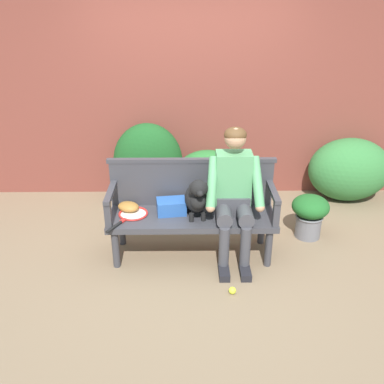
{
  "coord_description": "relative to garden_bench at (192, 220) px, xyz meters",
  "views": [
    {
      "loc": [
        -0.05,
        -3.75,
        2.48
      ],
      "look_at": [
        0.0,
        0.0,
        0.7
      ],
      "focal_mm": 40.66,
      "sensor_mm": 36.0,
      "label": 1
    }
  ],
  "objects": [
    {
      "name": "potted_plant",
      "position": [
        1.27,
        0.33,
        -0.11
      ],
      "size": [
        0.4,
        0.4,
        0.48
      ],
      "color": "slate",
      "rests_on": "ground"
    },
    {
      "name": "bench_armrest_left_end",
      "position": [
        -0.78,
        -0.09,
        0.26
      ],
      "size": [
        0.06,
        0.54,
        0.28
      ],
      "color": "#38383D",
      "rests_on": "garden_bench"
    },
    {
      "name": "garden_bench",
      "position": [
        0.0,
        0.0,
        0.0
      ],
      "size": [
        1.63,
        0.54,
        0.45
      ],
      "color": "#38383D",
      "rests_on": "ground"
    },
    {
      "name": "hedge_bush_far_left",
      "position": [
        0.21,
        1.3,
        -0.07
      ],
      "size": [
        0.83,
        0.52,
        0.64
      ],
      "primitive_type": "ellipsoid",
      "color": "#286B2D",
      "rests_on": "ground"
    },
    {
      "name": "bench_backrest",
      "position": [
        0.0,
        0.24,
        0.31
      ],
      "size": [
        1.67,
        0.06,
        0.5
      ],
      "color": "#38383D",
      "rests_on": "garden_bench"
    },
    {
      "name": "person_seated",
      "position": [
        0.4,
        -0.02,
        0.33
      ],
      "size": [
        0.56,
        0.67,
        1.32
      ],
      "color": "black",
      "rests_on": "ground"
    },
    {
      "name": "brick_garden_fence",
      "position": [
        0.0,
        1.64,
        0.78
      ],
      "size": [
        8.0,
        0.3,
        2.35
      ],
      "primitive_type": "cube",
      "color": "brown",
      "rests_on": "ground"
    },
    {
      "name": "sports_bag",
      "position": [
        -0.2,
        0.05,
        0.13
      ],
      "size": [
        0.3,
        0.24,
        0.14
      ],
      "primitive_type": "cube",
      "rotation": [
        0.0,
        0.0,
        0.13
      ],
      "color": "#2856A3",
      "rests_on": "garden_bench"
    },
    {
      "name": "baseball_glove",
      "position": [
        -0.63,
        0.1,
        0.1
      ],
      "size": [
        0.27,
        0.25,
        0.09
      ],
      "primitive_type": "ellipsoid",
      "rotation": [
        0.0,
        0.0,
        -0.44
      ],
      "color": "#9E6B2D",
      "rests_on": "garden_bench"
    },
    {
      "name": "bench_armrest_right_end",
      "position": [
        0.78,
        -0.09,
        0.26
      ],
      "size": [
        0.06,
        0.54,
        0.28
      ],
      "color": "#38383D",
      "rests_on": "garden_bench"
    },
    {
      "name": "tennis_ball",
      "position": [
        0.35,
        -0.64,
        -0.36
      ],
      "size": [
        0.07,
        0.07,
        0.07
      ],
      "primitive_type": "sphere",
      "color": "#CCDB33",
      "rests_on": "ground"
    },
    {
      "name": "tennis_racket",
      "position": [
        -0.59,
        -0.0,
        0.07
      ],
      "size": [
        0.41,
        0.57,
        0.03
      ],
      "color": "red",
      "rests_on": "garden_bench"
    },
    {
      "name": "dog_on_bench",
      "position": [
        0.04,
        -0.06,
        0.28
      ],
      "size": [
        0.26,
        0.45,
        0.45
      ],
      "color": "black",
      "rests_on": "garden_bench"
    },
    {
      "name": "hedge_bush_mid_left",
      "position": [
        1.98,
        1.26,
        0.01
      ],
      "size": [
        1.01,
        0.71,
        0.8
      ],
      "primitive_type": "ellipsoid",
      "color": "#337538",
      "rests_on": "ground"
    },
    {
      "name": "ground_plane",
      "position": [
        0.0,
        0.0,
        -0.39
      ],
      "size": [
        40.0,
        40.0,
        0.0
      ],
      "primitive_type": "plane",
      "color": "#7A664C"
    },
    {
      "name": "hedge_bush_mid_right",
      "position": [
        -0.53,
        1.29,
        0.11
      ],
      "size": [
        0.86,
        0.53,
        1.0
      ],
      "primitive_type": "ellipsoid",
      "color": "#194C1E",
      "rests_on": "ground"
    }
  ]
}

